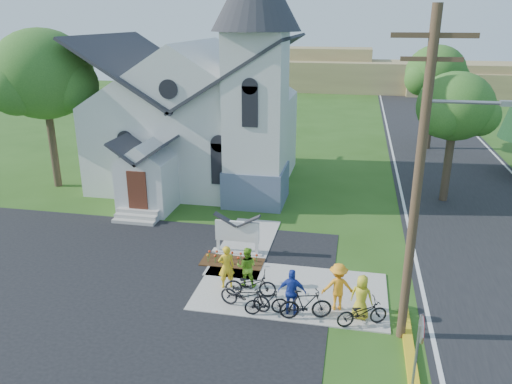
% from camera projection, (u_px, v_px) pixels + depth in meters
% --- Properties ---
extents(ground, '(120.00, 120.00, 0.00)m').
position_uv_depth(ground, '(249.00, 294.00, 18.36)').
color(ground, '#2B5017').
rests_on(ground, ground).
extents(parking_lot, '(20.00, 16.00, 0.02)m').
position_uv_depth(parking_lot, '(46.00, 302.00, 17.82)').
color(parking_lot, black).
rests_on(parking_lot, ground).
extents(road, '(8.00, 90.00, 0.02)m').
position_uv_depth(road, '(461.00, 185.00, 30.35)').
color(road, black).
rests_on(road, ground).
extents(sidewalk, '(7.00, 4.00, 0.05)m').
position_uv_depth(sidewalk, '(291.00, 291.00, 18.53)').
color(sidewalk, '#A49D94').
rests_on(sidewalk, ground).
extents(church, '(12.35, 12.00, 13.00)m').
position_uv_depth(church, '(202.00, 97.00, 29.20)').
color(church, silver).
rests_on(church, ground).
extents(church_sign, '(2.20, 0.40, 1.70)m').
position_uv_depth(church_sign, '(237.00, 232.00, 21.20)').
color(church_sign, '#A49D94').
rests_on(church_sign, ground).
extents(flower_bed, '(2.60, 1.10, 0.07)m').
position_uv_depth(flower_bed, '(232.00, 262.00, 20.70)').
color(flower_bed, '#381E0F').
rests_on(flower_bed, ground).
extents(utility_pole, '(3.45, 0.28, 10.00)m').
position_uv_depth(utility_pole, '(421.00, 175.00, 14.17)').
color(utility_pole, '#443022').
rests_on(utility_pole, ground).
extents(stop_sign, '(0.11, 0.76, 2.48)m').
position_uv_depth(stop_sign, '(420.00, 340.00, 12.86)').
color(stop_sign, gray).
rests_on(stop_sign, ground).
extents(tree_lot_corner, '(5.60, 5.60, 9.15)m').
position_uv_depth(tree_lot_corner, '(43.00, 75.00, 28.05)').
color(tree_lot_corner, '#35251D').
rests_on(tree_lot_corner, ground).
extents(tree_road_near, '(4.00, 4.00, 7.05)m').
position_uv_depth(tree_road_near, '(455.00, 107.00, 26.13)').
color(tree_road_near, '#35251D').
rests_on(tree_road_near, ground).
extents(tree_road_mid, '(4.40, 4.40, 7.80)m').
position_uv_depth(tree_road_mid, '(436.00, 73.00, 36.95)').
color(tree_road_mid, '#35251D').
rests_on(tree_road_mid, ground).
extents(distant_hills, '(61.00, 10.00, 5.60)m').
position_uv_depth(distant_hills, '(359.00, 75.00, 69.10)').
color(distant_hills, olive).
rests_on(distant_hills, ground).
extents(cyclist_0, '(0.73, 0.62, 1.69)m').
position_uv_depth(cyclist_0, '(226.00, 267.00, 18.51)').
color(cyclist_0, yellow).
rests_on(cyclist_0, sidewalk).
extents(bike_0, '(1.97, 1.02, 0.99)m').
position_uv_depth(bike_0, '(245.00, 295.00, 17.26)').
color(bike_0, black).
rests_on(bike_0, sidewalk).
extents(cyclist_1, '(0.80, 0.65, 1.55)m').
position_uv_depth(cyclist_1, '(247.00, 267.00, 18.64)').
color(cyclist_1, '#72B722').
rests_on(cyclist_1, sidewalk).
extents(bike_1, '(1.55, 0.84, 0.90)m').
position_uv_depth(bike_1, '(266.00, 302.00, 16.92)').
color(bike_1, black).
rests_on(bike_1, sidewalk).
extents(cyclist_2, '(0.98, 0.41, 1.66)m').
position_uv_depth(cyclist_2, '(292.00, 292.00, 16.82)').
color(cyclist_2, '#223BAD').
rests_on(cyclist_2, sidewalk).
extents(bike_2, '(1.93, 0.86, 0.98)m').
position_uv_depth(bike_2, '(251.00, 284.00, 17.99)').
color(bike_2, black).
rests_on(bike_2, sidewalk).
extents(cyclist_3, '(1.21, 0.83, 1.72)m').
position_uv_depth(cyclist_3, '(338.00, 287.00, 17.11)').
color(cyclist_3, orange).
rests_on(cyclist_3, sidewalk).
extents(bike_3, '(1.85, 0.93, 1.07)m').
position_uv_depth(bike_3, '(306.00, 304.00, 16.64)').
color(bike_3, black).
rests_on(bike_3, sidewalk).
extents(cyclist_4, '(0.87, 0.68, 1.57)m').
position_uv_depth(cyclist_4, '(361.00, 297.00, 16.61)').
color(cyclist_4, gold).
rests_on(cyclist_4, sidewalk).
extents(bike_4, '(1.84, 1.25, 0.91)m').
position_uv_depth(bike_4, '(362.00, 313.00, 16.32)').
color(bike_4, black).
rests_on(bike_4, sidewalk).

